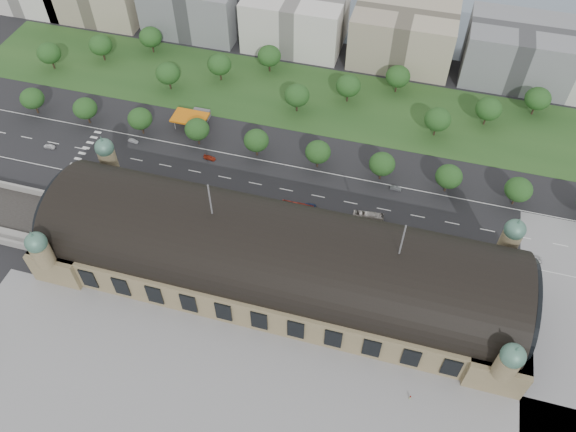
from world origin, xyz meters
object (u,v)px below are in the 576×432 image
(parked_car_2, at_px, (180,199))
(bus_mid, at_px, (281,209))
(traffic_car_3, at_px, (210,158))
(parked_car_1, at_px, (116,181))
(traffic_car_0, at_px, (49,146))
(traffic_car_2, at_px, (136,180))
(bus_west, at_px, (297,208))
(petrol_station, at_px, (196,116))
(traffic_car_6, at_px, (533,259))
(traffic_car_5, at_px, (396,188))
(traffic_car_4, at_px, (310,205))
(pedestrian_0, at_px, (410,397))
(bus_east, at_px, (368,216))
(parked_car_5, at_px, (193,206))
(traffic_car_1, at_px, (133,141))
(parked_car_0, at_px, (94,185))
(parked_car_6, at_px, (176,196))
(parked_car_3, at_px, (126,190))
(parked_car_4, at_px, (212,204))

(parked_car_2, distance_m, bus_mid, 36.73)
(traffic_car_3, relative_size, parked_car_1, 0.92)
(traffic_car_0, bearing_deg, traffic_car_2, 79.49)
(traffic_car_2, distance_m, bus_mid, 55.99)
(traffic_car_3, bearing_deg, bus_west, -107.98)
(petrol_station, xyz_separation_m, traffic_car_6, (132.80, -36.41, -2.21))
(parked_car_2, xyz_separation_m, bus_mid, (36.45, 4.36, 0.90))
(traffic_car_0, distance_m, traffic_car_5, 135.06)
(petrol_station, relative_size, traffic_car_6, 2.63)
(traffic_car_5, bearing_deg, traffic_car_4, 119.66)
(traffic_car_6, distance_m, pedestrian_0, 66.60)
(traffic_car_0, relative_size, traffic_car_3, 0.98)
(bus_mid, distance_m, bus_east, 30.79)
(bus_mid, distance_m, pedestrian_0, 77.02)
(petrol_station, relative_size, traffic_car_5, 3.40)
(traffic_car_6, bearing_deg, parked_car_1, -93.99)
(bus_west, relative_size, bus_east, 1.09)
(traffic_car_5, relative_size, parked_car_5, 0.70)
(traffic_car_2, relative_size, parked_car_1, 0.92)
(traffic_car_1, distance_m, pedestrian_0, 141.44)
(traffic_car_1, bearing_deg, bus_mid, -101.35)
(parked_car_2, bearing_deg, traffic_car_4, 79.67)
(bus_west, relative_size, pedestrian_0, 7.41)
(bus_east, bearing_deg, parked_car_0, 90.71)
(parked_car_0, distance_m, pedestrian_0, 132.52)
(parked_car_5, height_order, parked_car_6, parked_car_5)
(pedestrian_0, bearing_deg, traffic_car_5, 83.98)
(parked_car_1, height_order, parked_car_6, parked_car_6)
(petrol_station, height_order, parked_car_5, petrol_station)
(petrol_station, height_order, parked_car_3, petrol_station)
(parked_car_5, bearing_deg, traffic_car_6, 67.08)
(parked_car_6, xyz_separation_m, pedestrian_0, (91.50, -52.77, 0.00))
(parked_car_4, relative_size, bus_mid, 0.34)
(parked_car_0, height_order, parked_car_2, parked_car_2)
(petrol_station, relative_size, traffic_car_3, 2.96)
(parked_car_1, distance_m, bus_west, 68.70)
(parked_car_3, relative_size, parked_car_6, 0.87)
(traffic_car_1, xyz_separation_m, parked_car_4, (41.86, -23.43, 0.03))
(traffic_car_3, bearing_deg, parked_car_0, 129.70)
(parked_car_2, bearing_deg, parked_car_1, -117.42)
(petrol_station, xyz_separation_m, parked_car_2, (10.40, -42.65, -2.16))
(traffic_car_2, relative_size, traffic_car_5, 1.16)
(traffic_car_3, relative_size, parked_car_0, 1.06)
(parked_car_2, bearing_deg, traffic_car_3, 151.26)
(parked_car_5, height_order, bus_west, bus_west)
(traffic_car_6, relative_size, parked_car_0, 1.19)
(parked_car_1, xyz_separation_m, bus_mid, (63.11, 2.00, 0.97))
(parked_car_3, height_order, parked_car_6, parked_car_3)
(traffic_car_2, bearing_deg, bus_east, 86.53)
(parked_car_6, bearing_deg, parked_car_3, -120.08)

